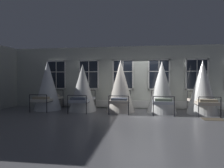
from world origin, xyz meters
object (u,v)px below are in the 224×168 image
cot_second (83,88)px  cot_fourth (162,88)px  cot_first (48,86)px  cot_third (120,87)px  cot_fifth (202,88)px

cot_second → cot_fourth: bearing=-91.0°
cot_first → cot_third: size_ratio=1.01×
cot_second → cot_third: bearing=-91.2°
cot_first → cot_fifth: cot_first is taller
cot_first → cot_third: 3.74m
cot_fourth → cot_fifth: (1.79, -0.00, 0.01)m
cot_second → cot_fifth: 5.59m
cot_second → cot_fifth: cot_fifth is taller
cot_fourth → cot_fifth: cot_fifth is taller
cot_fourth → cot_second: bearing=90.5°
cot_third → cot_fourth: (1.92, 0.01, -0.03)m
cot_first → cot_fourth: cot_first is taller
cot_third → cot_fourth: 1.93m
cot_fourth → cot_fifth: bearing=-89.7°
cot_first → cot_fourth: size_ratio=1.04×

